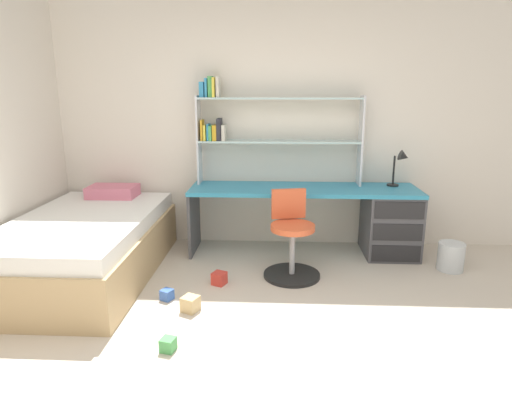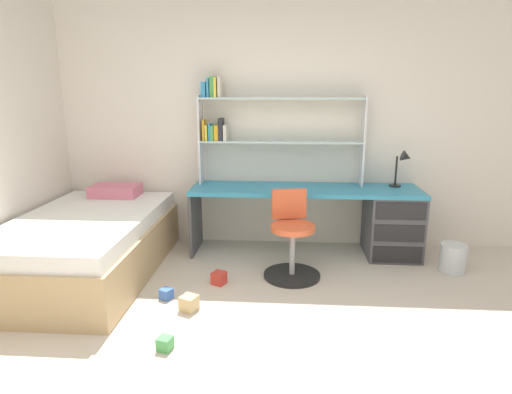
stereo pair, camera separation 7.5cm
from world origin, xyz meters
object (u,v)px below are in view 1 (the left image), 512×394
bookshelf_hutch (256,123)px  toy_block_red_1 (219,278)px  desk_lamp (401,162)px  toy_block_blue_2 (167,295)px  waste_bin (451,257)px  toy_block_natural_3 (190,304)px  desk (364,216)px  bed_platform (86,246)px  swivel_chair (292,243)px  toy_block_green_0 (168,345)px

bookshelf_hutch → toy_block_red_1: bearing=-105.5°
desk_lamp → toy_block_blue_2: desk_lamp is taller
waste_bin → toy_block_natural_3: size_ratio=2.26×
desk → desk_lamp: (0.36, 0.10, 0.55)m
bed_platform → toy_block_blue_2: bearing=-27.5°
waste_bin → desk_lamp: bearing=128.1°
swivel_chair → desk: bearing=37.9°
desk → toy_block_green_0: (-1.61, -1.85, -0.36)m
waste_bin → toy_block_blue_2: size_ratio=3.08×
desk → waste_bin: bearing=-27.8°
toy_block_blue_2 → bed_platform: bearing=152.5°
bed_platform → waste_bin: bed_platform is taller
desk_lamp → toy_block_natural_3: bearing=-143.7°
desk → waste_bin: (0.76, -0.40, -0.27)m
desk → toy_block_blue_2: (-1.80, -1.14, -0.36)m
desk_lamp → desk: bearing=-164.2°
waste_bin → toy_block_red_1: waste_bin is taller
waste_bin → toy_block_green_0: bearing=-148.5°
toy_block_blue_2 → bookshelf_hutch: bearing=63.1°
bed_platform → toy_block_red_1: size_ratio=18.33×
desk → swivel_chair: 0.98m
bookshelf_hutch → toy_block_green_0: (-0.48, -2.03, -1.30)m
desk → bookshelf_hutch: bookshelf_hutch is taller
swivel_chair → waste_bin: size_ratio=2.94×
bed_platform → toy_block_blue_2: (0.86, -0.45, -0.24)m
swivel_chair → toy_block_blue_2: 1.20m
bed_platform → toy_block_red_1: bed_platform is taller
waste_bin → toy_block_green_0: size_ratio=3.00×
desk → toy_block_blue_2: desk is taller
toy_block_green_0 → bed_platform: bearing=132.0°
bookshelf_hutch → toy_block_blue_2: 1.98m
waste_bin → toy_block_blue_2: waste_bin is taller
swivel_chair → bed_platform: size_ratio=0.39×
toy_block_green_0 → toy_block_red_1: toy_block_red_1 is taller
toy_block_red_1 → toy_block_blue_2: toy_block_red_1 is taller
waste_bin → toy_block_blue_2: 2.66m
bed_platform → toy_block_red_1: bearing=-6.1°
waste_bin → toy_block_green_0: waste_bin is taller
bookshelf_hutch → toy_block_red_1: size_ratio=15.54×
swivel_chair → toy_block_green_0: (-0.84, -1.25, -0.27)m
desk_lamp → bed_platform: bearing=-165.2°
bookshelf_hutch → toy_block_red_1: (-0.28, -1.01, -1.29)m
waste_bin → toy_block_natural_3: (-2.33, -0.92, -0.07)m
toy_block_red_1 → toy_block_blue_2: size_ratio=1.27×
toy_block_blue_2 → desk: bearing=32.3°
bed_platform → waste_bin: size_ratio=7.52×
desk_lamp → swivel_chair: bearing=-148.2°
waste_bin → toy_block_red_1: 2.21m
toy_block_red_1 → toy_block_natural_3: size_ratio=0.93×
desk_lamp → bookshelf_hutch: bearing=176.8°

